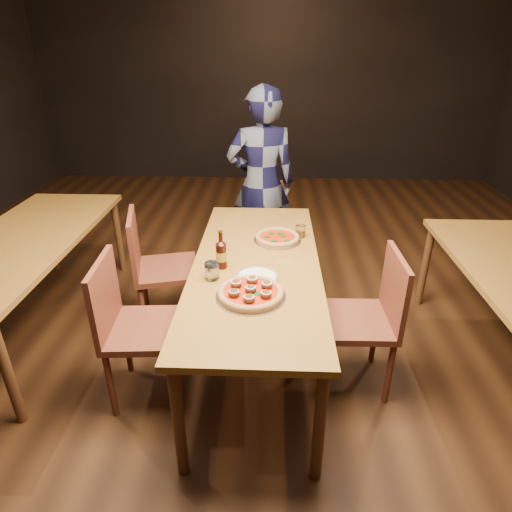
{
  "coord_description": "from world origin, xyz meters",
  "views": [
    {
      "loc": [
        0.1,
        -2.42,
        2.0
      ],
      "look_at": [
        0.0,
        -0.05,
        0.82
      ],
      "focal_mm": 30.0,
      "sensor_mm": 36.0,
      "label": 1
    }
  ],
  "objects_px": {
    "amber_glass": "(300,231)",
    "diner": "(261,185)",
    "plate_stack": "(257,278)",
    "pizza_margherita": "(277,238)",
    "chair_main_e": "(356,320)",
    "table_main": "(256,272)",
    "table_left": "(23,248)",
    "water_glass": "(212,271)",
    "chair_main_sw": "(167,268)",
    "chair_main_nw": "(146,328)",
    "chair_end": "(263,228)",
    "beer_bottle": "(221,255)",
    "pizza_meatball": "(251,292)"
  },
  "relations": [
    {
      "from": "chair_end",
      "to": "beer_bottle",
      "type": "relative_size",
      "value": 3.73
    },
    {
      "from": "chair_main_sw",
      "to": "diner",
      "type": "height_order",
      "value": "diner"
    },
    {
      "from": "chair_end",
      "to": "plate_stack",
      "type": "height_order",
      "value": "chair_end"
    },
    {
      "from": "pizza_margherita",
      "to": "beer_bottle",
      "type": "height_order",
      "value": "beer_bottle"
    },
    {
      "from": "table_main",
      "to": "plate_stack",
      "type": "distance_m",
      "value": 0.24
    },
    {
      "from": "table_main",
      "to": "amber_glass",
      "type": "xyz_separation_m",
      "value": [
        0.3,
        0.41,
        0.12
      ]
    },
    {
      "from": "table_left",
      "to": "chair_main_e",
      "type": "distance_m",
      "value": 2.39
    },
    {
      "from": "pizza_meatball",
      "to": "pizza_margherita",
      "type": "height_order",
      "value": "pizza_meatball"
    },
    {
      "from": "diner",
      "to": "plate_stack",
      "type": "bearing_deg",
      "value": 82.45
    },
    {
      "from": "pizza_margherita",
      "to": "water_glass",
      "type": "distance_m",
      "value": 0.68
    },
    {
      "from": "chair_main_e",
      "to": "table_left",
      "type": "bearing_deg",
      "value": -103.61
    },
    {
      "from": "chair_main_e",
      "to": "chair_end",
      "type": "bearing_deg",
      "value": -159.19
    },
    {
      "from": "amber_glass",
      "to": "diner",
      "type": "bearing_deg",
      "value": 108.79
    },
    {
      "from": "table_left",
      "to": "diner",
      "type": "height_order",
      "value": "diner"
    },
    {
      "from": "table_main",
      "to": "water_glass",
      "type": "xyz_separation_m",
      "value": [
        -0.25,
        -0.22,
        0.12
      ]
    },
    {
      "from": "pizza_margherita",
      "to": "diner",
      "type": "distance_m",
      "value": 0.99
    },
    {
      "from": "pizza_margherita",
      "to": "beer_bottle",
      "type": "xyz_separation_m",
      "value": [
        -0.35,
        -0.42,
        0.06
      ]
    },
    {
      "from": "water_glass",
      "to": "amber_glass",
      "type": "relative_size",
      "value": 1.18
    },
    {
      "from": "chair_end",
      "to": "beer_bottle",
      "type": "distance_m",
      "value": 1.44
    },
    {
      "from": "chair_end",
      "to": "water_glass",
      "type": "bearing_deg",
      "value": -93.22
    },
    {
      "from": "chair_main_e",
      "to": "water_glass",
      "type": "height_order",
      "value": "chair_main_e"
    },
    {
      "from": "chair_main_sw",
      "to": "water_glass",
      "type": "xyz_separation_m",
      "value": [
        0.44,
        -0.6,
        0.32
      ]
    },
    {
      "from": "amber_glass",
      "to": "water_glass",
      "type": "bearing_deg",
      "value": -131.15
    },
    {
      "from": "chair_main_e",
      "to": "plate_stack",
      "type": "distance_m",
      "value": 0.67
    },
    {
      "from": "pizza_margherita",
      "to": "amber_glass",
      "type": "xyz_separation_m",
      "value": [
        0.16,
        0.07,
        0.02
      ]
    },
    {
      "from": "amber_glass",
      "to": "diner",
      "type": "height_order",
      "value": "diner"
    },
    {
      "from": "chair_main_e",
      "to": "plate_stack",
      "type": "xyz_separation_m",
      "value": [
        -0.61,
        -0.0,
        0.28
      ]
    },
    {
      "from": "chair_main_nw",
      "to": "pizza_margherita",
      "type": "distance_m",
      "value": 1.09
    },
    {
      "from": "chair_main_e",
      "to": "pizza_meatball",
      "type": "height_order",
      "value": "chair_main_e"
    },
    {
      "from": "plate_stack",
      "to": "diner",
      "type": "bearing_deg",
      "value": 90.74
    },
    {
      "from": "table_main",
      "to": "chair_end",
      "type": "relative_size",
      "value": 2.25
    },
    {
      "from": "water_glass",
      "to": "diner",
      "type": "distance_m",
      "value": 1.56
    },
    {
      "from": "table_main",
      "to": "water_glass",
      "type": "distance_m",
      "value": 0.36
    },
    {
      "from": "table_main",
      "to": "pizza_margherita",
      "type": "relative_size",
      "value": 5.99
    },
    {
      "from": "amber_glass",
      "to": "chair_end",
      "type": "bearing_deg",
      "value": 107.99
    },
    {
      "from": "chair_main_sw",
      "to": "beer_bottle",
      "type": "bearing_deg",
      "value": -147.96
    },
    {
      "from": "pizza_margherita",
      "to": "beer_bottle",
      "type": "bearing_deg",
      "value": -129.84
    },
    {
      "from": "table_left",
      "to": "chair_end",
      "type": "relative_size",
      "value": 2.25
    },
    {
      "from": "chair_main_e",
      "to": "amber_glass",
      "type": "relative_size",
      "value": 10.83
    },
    {
      "from": "chair_main_nw",
      "to": "diner",
      "type": "distance_m",
      "value": 1.84
    },
    {
      "from": "table_left",
      "to": "chair_end",
      "type": "bearing_deg",
      "value": 30.08
    },
    {
      "from": "amber_glass",
      "to": "table_left",
      "type": "bearing_deg",
      "value": -176.71
    },
    {
      "from": "table_main",
      "to": "chair_main_sw",
      "type": "xyz_separation_m",
      "value": [
        -0.69,
        0.38,
        -0.19
      ]
    },
    {
      "from": "water_glass",
      "to": "diner",
      "type": "bearing_deg",
      "value": 80.86
    },
    {
      "from": "chair_main_nw",
      "to": "amber_glass",
      "type": "relative_size",
      "value": 11.01
    },
    {
      "from": "chair_main_sw",
      "to": "diner",
      "type": "xyz_separation_m",
      "value": [
        0.68,
        0.93,
        0.37
      ]
    },
    {
      "from": "beer_bottle",
      "to": "diner",
      "type": "bearing_deg",
      "value": 81.61
    },
    {
      "from": "table_left",
      "to": "water_glass",
      "type": "xyz_separation_m",
      "value": [
        1.45,
        -0.52,
        0.12
      ]
    },
    {
      "from": "table_main",
      "to": "chair_main_e",
      "type": "bearing_deg",
      "value": -19.41
    },
    {
      "from": "pizza_margherita",
      "to": "plate_stack",
      "type": "xyz_separation_m",
      "value": [
        -0.12,
        -0.56,
        -0.01
      ]
    }
  ]
}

